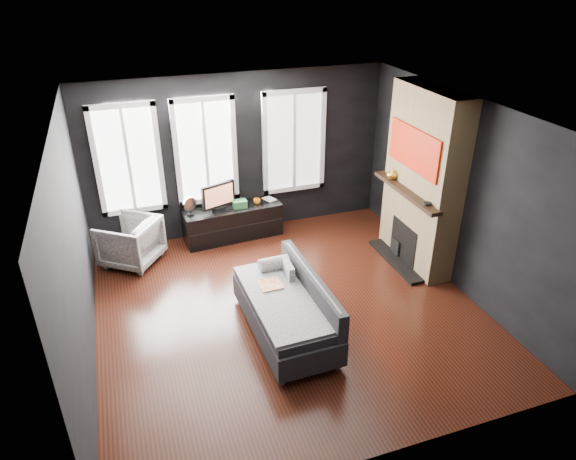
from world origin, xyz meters
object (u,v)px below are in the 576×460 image
object	(u,v)px
monitor	(218,195)
book	(265,195)
mantel_vase	(392,174)
sofa	(285,306)
armchair	(130,239)
mug	(257,201)
media_console	(233,222)

from	to	relation	value
monitor	book	xyz separation A→B (m)	(0.83, 0.11, -0.16)
monitor	mantel_vase	distance (m)	2.79
sofa	book	xyz separation A→B (m)	(0.58, 2.75, 0.27)
armchair	mug	world-z (taller)	armchair
monitor	mantel_vase	world-z (taller)	mantel_vase
mantel_vase	media_console	bearing A→B (deg)	152.38
sofa	media_console	world-z (taller)	sofa
media_console	monitor	distance (m)	0.60
book	mantel_vase	distance (m)	2.18
sofa	media_console	size ratio (longest dim) A/B	1.14
book	monitor	bearing A→B (deg)	-172.68
armchair	mantel_vase	world-z (taller)	mantel_vase
monitor	mantel_vase	xyz separation A→B (m)	(2.50, -1.14, 0.48)
sofa	media_console	bearing A→B (deg)	88.95
media_console	book	world-z (taller)	book
monitor	book	bearing A→B (deg)	-12.42
armchair	book	xyz separation A→B (m)	(2.29, 0.35, 0.27)
book	mantel_vase	bearing A→B (deg)	-36.77
sofa	armchair	world-z (taller)	armchair
mug	mantel_vase	bearing A→B (deg)	-32.81
sofa	armchair	bearing A→B (deg)	123.96
sofa	media_console	distance (m)	2.69
book	media_console	bearing A→B (deg)	-174.54
sofa	mantel_vase	size ratio (longest dim) A/B	10.62
sofa	mantel_vase	xyz separation A→B (m)	(2.25, 1.50, 0.91)
mantel_vase	sofa	bearing A→B (deg)	-146.34
sofa	monitor	bearing A→B (deg)	93.77
sofa	book	world-z (taller)	sofa
sofa	monitor	xyz separation A→B (m)	(-0.25, 2.64, 0.43)
sofa	monitor	distance (m)	2.69
book	armchair	bearing A→B (deg)	-171.37
media_console	monitor	xyz separation A→B (m)	(-0.22, -0.05, 0.55)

